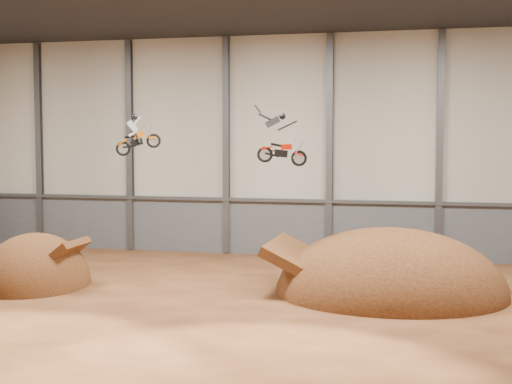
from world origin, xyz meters
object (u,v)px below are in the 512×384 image
fmx_rider_a (140,131)px  fmx_rider_b (281,136)px  landing_ramp (390,294)px  takeoff_ramp (35,286)px

fmx_rider_a → fmx_rider_b: size_ratio=0.71×
fmx_rider_a → fmx_rider_b: bearing=-25.2°
landing_ramp → fmx_rider_a: size_ratio=4.93×
fmx_rider_b → takeoff_ramp: bearing=175.2°
landing_ramp → fmx_rider_a: fmx_rider_a is taller
fmx_rider_b → landing_ramp: bearing=4.1°
takeoff_ramp → landing_ramp: size_ratio=0.56×
fmx_rider_a → fmx_rider_b: (7.14, -0.03, -0.24)m
takeoff_ramp → landing_ramp: 17.78m
takeoff_ramp → landing_ramp: bearing=7.3°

